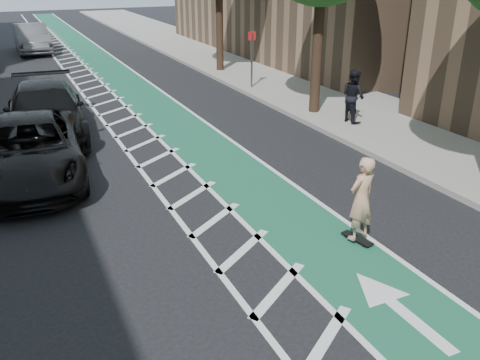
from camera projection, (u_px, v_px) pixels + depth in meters
ground at (167, 269)px, 9.12m from camera, size 120.00×120.00×0.00m
bike_lane at (163, 114)px, 18.63m from camera, size 2.00×90.00×0.01m
buffer_strip at (123, 118)px, 18.04m from camera, size 1.40×90.00×0.01m
sidewalk_right at (314, 94)px, 21.13m from camera, size 5.00×90.00×0.15m
curb_right at (261, 100)px, 20.18m from camera, size 0.12×90.00×0.16m
sign_post at (252, 59)px, 21.56m from camera, size 0.35×0.08×2.47m
skateboard at (357, 238)px, 10.00m from camera, size 0.33×0.71×0.09m
skateboarder at (361, 199)px, 9.67m from camera, size 0.69×0.52×1.69m
suv_near at (29, 149)px, 12.73m from camera, size 3.09×5.81×1.56m
suv_far at (45, 112)px, 15.82m from camera, size 2.74×5.82×1.64m
car_grey at (32, 38)px, 31.19m from camera, size 1.91×5.24×1.72m
pedestrian at (353, 96)px, 16.85m from camera, size 0.71×0.88×1.75m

